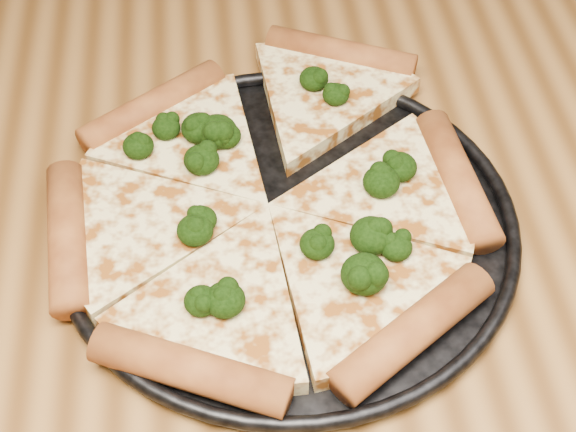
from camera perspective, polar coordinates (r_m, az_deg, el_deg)
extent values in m
cube|color=#92602D|center=(0.60, -0.74, -9.42)|extent=(1.20, 0.90, 0.04)
cylinder|color=black|center=(0.64, 0.00, -0.76)|extent=(0.33, 0.33, 0.01)
torus|color=black|center=(0.64, 0.00, -0.35)|extent=(0.34, 0.34, 0.01)
cylinder|color=#B2622C|center=(0.67, 11.18, 2.46)|extent=(0.04, 0.13, 0.03)
cylinder|color=#B2622C|center=(0.77, 3.52, 10.69)|extent=(0.13, 0.08, 0.03)
cylinder|color=#B2622C|center=(0.72, -8.95, 7.17)|extent=(0.12, 0.10, 0.03)
cylinder|color=#B2622C|center=(0.64, -14.43, -1.30)|extent=(0.04, 0.13, 0.03)
cylinder|color=#B2622C|center=(0.56, -6.49, -10.10)|extent=(0.13, 0.08, 0.03)
cylinder|color=#B2622C|center=(0.58, 8.30, -7.60)|extent=(0.12, 0.10, 0.03)
ellipsoid|color=black|center=(0.57, -4.20, -5.57)|extent=(0.03, 0.03, 0.02)
ellipsoid|color=black|center=(0.71, 3.19, 8.06)|extent=(0.02, 0.02, 0.02)
ellipsoid|color=black|center=(0.68, -9.91, 4.60)|extent=(0.02, 0.02, 0.02)
ellipsoid|color=black|center=(0.66, 7.41, 3.25)|extent=(0.03, 0.03, 0.02)
ellipsoid|color=black|center=(0.62, -5.77, -0.24)|extent=(0.02, 0.02, 0.02)
ellipsoid|color=black|center=(0.60, 7.19, -2.06)|extent=(0.02, 0.02, 0.02)
ellipsoid|color=black|center=(0.64, 6.22, 2.27)|extent=(0.03, 0.03, 0.02)
ellipsoid|color=black|center=(0.66, -5.76, 3.74)|extent=(0.03, 0.03, 0.02)
ellipsoid|color=black|center=(0.61, 5.57, -1.31)|extent=(0.03, 0.03, 0.02)
ellipsoid|color=black|center=(0.60, 1.95, -1.87)|extent=(0.03, 0.03, 0.02)
ellipsoid|color=black|center=(0.69, -8.10, 5.82)|extent=(0.02, 0.02, 0.02)
ellipsoid|color=black|center=(0.58, 5.08, -3.86)|extent=(0.03, 0.03, 0.02)
ellipsoid|color=black|center=(0.68, -4.72, 5.61)|extent=(0.03, 0.03, 0.02)
ellipsoid|color=black|center=(0.68, -5.91, 5.83)|extent=(0.03, 0.03, 0.02)
ellipsoid|color=black|center=(0.61, -6.19, -0.94)|extent=(0.03, 0.03, 0.02)
ellipsoid|color=black|center=(0.57, -5.78, -5.63)|extent=(0.02, 0.02, 0.02)
ellipsoid|color=black|center=(0.73, 1.72, 9.09)|extent=(0.02, 0.02, 0.02)
ellipsoid|color=black|center=(0.68, -4.15, 5.35)|extent=(0.02, 0.02, 0.02)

